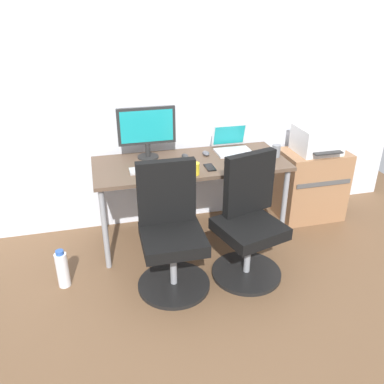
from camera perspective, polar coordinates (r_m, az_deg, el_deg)
name	(u,v)px	position (r m, az deg, el deg)	size (l,w,h in m)	color
ground_plane	(191,236)	(3.66, -0.19, -6.30)	(5.28, 5.28, 0.00)	brown
back_wall	(179,82)	(3.55, -1.89, 15.35)	(4.40, 0.04, 2.60)	silver
desk	(191,169)	(3.35, -0.21, 3.22)	(1.60, 0.66, 0.73)	brown
office_chair_left	(171,234)	(2.91, -3.01, -5.91)	(0.54, 0.54, 0.94)	black
office_chair_right	(249,223)	(3.06, 8.05, -4.42)	(0.54, 0.54, 0.94)	black
side_cabinet	(311,184)	(4.01, 16.53, 1.04)	(0.60, 0.42, 0.67)	#996B47
printer	(317,139)	(3.85, 17.38, 7.15)	(0.38, 0.40, 0.24)	silver
water_bottle_on_floor	(62,269)	(3.16, -17.93, -10.39)	(0.09, 0.09, 0.31)	white
desktop_monitor	(147,129)	(3.36, -6.45, 8.87)	(0.48, 0.18, 0.43)	#262626
open_laptop	(232,145)	(3.57, 5.68, 6.67)	(0.31, 0.28, 0.22)	silver
keyboard_by_monitor	(151,170)	(3.17, -5.80, 3.19)	(0.34, 0.12, 0.02)	#B7B7B7
keyboard_by_laptop	(246,163)	(3.31, 7.70, 4.12)	(0.34, 0.12, 0.02)	#2D2D2D
mouse_by_monitor	(185,156)	(3.41, -1.00, 5.12)	(0.06, 0.10, 0.03)	#2D2D2D
mouse_by_laptop	(206,153)	(3.47, 1.98, 5.53)	(0.06, 0.10, 0.03)	#515156
coffee_mug	(194,169)	(3.08, 0.33, 3.33)	(0.08, 0.08, 0.09)	yellow
pen_cup	(276,151)	(3.49, 11.87, 5.74)	(0.07, 0.07, 0.10)	slate
phone_near_laptop	(210,167)	(3.21, 2.54, 3.52)	(0.07, 0.14, 0.01)	black
phone_near_monitor	(188,163)	(3.28, -0.54, 4.07)	(0.07, 0.14, 0.01)	black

